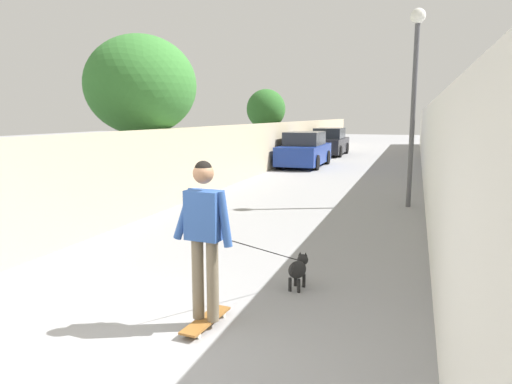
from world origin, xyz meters
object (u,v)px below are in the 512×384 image
at_px(car_near, 304,150).
at_px(person_skateboarder, 204,228).
at_px(dog, 298,268).
at_px(lamp_post, 415,75).
at_px(skateboard, 206,320).
at_px(car_far, 329,143).
at_px(tree_left_near, 141,86).
at_px(tree_left_mid, 266,109).

bearing_deg(car_near, person_skateboarder, -170.85).
relative_size(person_skateboarder, car_near, 0.42).
bearing_deg(dog, person_skateboarder, 154.77).
xyz_separation_m(lamp_post, skateboard, (-7.84, 1.97, -3.15)).
relative_size(dog, car_near, 0.42).
bearing_deg(car_far, tree_left_near, 172.64).
xyz_separation_m(tree_left_near, person_skateboarder, (-6.39, -4.70, -1.90)).
distance_m(tree_left_mid, person_skateboarder, 18.61).
distance_m(tree_left_mid, car_far, 5.55).
bearing_deg(skateboard, dog, -25.23).
height_order(person_skateboarder, car_far, person_skateboarder).
xyz_separation_m(car_near, car_far, (6.38, 0.00, 0.00)).
bearing_deg(lamp_post, tree_left_near, 102.25).
height_order(tree_left_mid, person_skateboarder, tree_left_mid).
xyz_separation_m(tree_left_near, tree_left_mid, (11.50, 0.23, -0.47)).
height_order(tree_left_near, tree_left_mid, tree_left_near).
distance_m(lamp_post, car_near, 9.86).
bearing_deg(skateboard, car_near, 9.15).
distance_m(lamp_post, person_skateboarder, 8.35).
bearing_deg(person_skateboarder, lamp_post, -14.11).
bearing_deg(dog, skateboard, 154.77).
relative_size(tree_left_near, tree_left_mid, 1.22).
height_order(skateboard, car_near, car_near).
relative_size(tree_left_near, car_far, 1.03).
distance_m(tree_left_near, car_far, 16.50).
relative_size(lamp_post, car_near, 1.16).
bearing_deg(tree_left_mid, dog, -161.16).
relative_size(lamp_post, person_skateboarder, 2.75).
distance_m(tree_left_mid, car_near, 3.40).
bearing_deg(tree_left_near, dog, -132.65).
bearing_deg(car_far, dog, -171.17).
xyz_separation_m(tree_left_near, car_near, (9.82, -2.09, -2.29)).
xyz_separation_m(skateboard, dog, (1.43, -0.68, 0.21)).
relative_size(skateboard, dog, 0.47).
bearing_deg(lamp_post, dog, 168.58).
relative_size(dog, car_far, 0.41).
bearing_deg(car_far, person_skateboarder, -173.40).
bearing_deg(tree_left_near, car_near, -12.03).
distance_m(tree_left_mid, lamp_post, 12.21).
distance_m(skateboard, dog, 1.60).
bearing_deg(lamp_post, skateboard, 165.89).
bearing_deg(lamp_post, car_far, 17.25).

